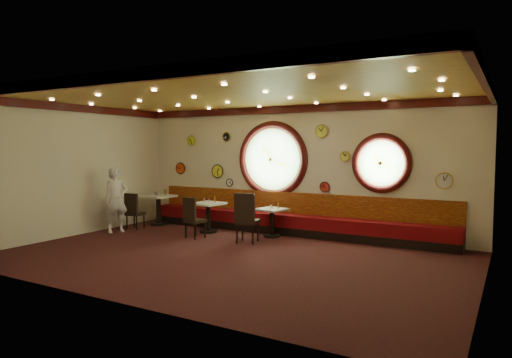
# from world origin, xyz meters

# --- Properties ---
(floor) EXTENTS (9.00, 6.00, 0.00)m
(floor) POSITION_xyz_m (0.00, 0.00, 0.00)
(floor) COLOR black
(floor) RESTS_ON ground
(ceiling) EXTENTS (9.00, 6.00, 0.02)m
(ceiling) POSITION_xyz_m (0.00, 0.00, 3.20)
(ceiling) COLOR gold
(ceiling) RESTS_ON wall_back
(wall_back) EXTENTS (9.00, 0.02, 3.20)m
(wall_back) POSITION_xyz_m (0.00, 3.00, 1.60)
(wall_back) COLOR beige
(wall_back) RESTS_ON floor
(wall_front) EXTENTS (9.00, 0.02, 3.20)m
(wall_front) POSITION_xyz_m (0.00, -3.00, 1.60)
(wall_front) COLOR beige
(wall_front) RESTS_ON floor
(wall_left) EXTENTS (0.02, 6.00, 3.20)m
(wall_left) POSITION_xyz_m (-4.50, 0.00, 1.60)
(wall_left) COLOR beige
(wall_left) RESTS_ON floor
(wall_right) EXTENTS (0.02, 6.00, 3.20)m
(wall_right) POSITION_xyz_m (4.50, 0.00, 1.60)
(wall_right) COLOR beige
(wall_right) RESTS_ON floor
(molding_back) EXTENTS (9.00, 0.10, 0.18)m
(molding_back) POSITION_xyz_m (0.00, 2.95, 3.11)
(molding_back) COLOR #380B0A
(molding_back) RESTS_ON wall_back
(molding_front) EXTENTS (9.00, 0.10, 0.18)m
(molding_front) POSITION_xyz_m (0.00, -2.95, 3.11)
(molding_front) COLOR #380B0A
(molding_front) RESTS_ON wall_back
(molding_left) EXTENTS (0.10, 6.00, 0.18)m
(molding_left) POSITION_xyz_m (-4.45, 0.00, 3.11)
(molding_left) COLOR #380B0A
(molding_left) RESTS_ON wall_back
(molding_right) EXTENTS (0.10, 6.00, 0.18)m
(molding_right) POSITION_xyz_m (4.45, 0.00, 3.11)
(molding_right) COLOR #380B0A
(molding_right) RESTS_ON wall_back
(banquette_base) EXTENTS (8.00, 0.55, 0.20)m
(banquette_base) POSITION_xyz_m (0.00, 2.72, 0.10)
(banquette_base) COLOR black
(banquette_base) RESTS_ON floor
(banquette_seat) EXTENTS (8.00, 0.55, 0.30)m
(banquette_seat) POSITION_xyz_m (0.00, 2.72, 0.35)
(banquette_seat) COLOR #5A070D
(banquette_seat) RESTS_ON banquette_base
(banquette_back) EXTENTS (8.00, 0.10, 0.55)m
(banquette_back) POSITION_xyz_m (0.00, 2.94, 0.75)
(banquette_back) COLOR #660D08
(banquette_back) RESTS_ON wall_back
(porthole_left_glass) EXTENTS (1.66, 0.02, 1.66)m
(porthole_left_glass) POSITION_xyz_m (-0.60, 3.00, 1.85)
(porthole_left_glass) COLOR #7DB46C
(porthole_left_glass) RESTS_ON wall_back
(porthole_left_frame) EXTENTS (1.98, 0.18, 1.98)m
(porthole_left_frame) POSITION_xyz_m (-0.60, 2.98, 1.85)
(porthole_left_frame) COLOR #380B0A
(porthole_left_frame) RESTS_ON wall_back
(porthole_left_ring) EXTENTS (1.61, 0.03, 1.61)m
(porthole_left_ring) POSITION_xyz_m (-0.60, 2.95, 1.85)
(porthole_left_ring) COLOR gold
(porthole_left_ring) RESTS_ON wall_back
(porthole_right_glass) EXTENTS (1.10, 0.02, 1.10)m
(porthole_right_glass) POSITION_xyz_m (2.20, 3.00, 1.80)
(porthole_right_glass) COLOR #7DB46C
(porthole_right_glass) RESTS_ON wall_back
(porthole_right_frame) EXTENTS (1.38, 0.18, 1.38)m
(porthole_right_frame) POSITION_xyz_m (2.20, 2.98, 1.80)
(porthole_right_frame) COLOR #380B0A
(porthole_right_frame) RESTS_ON wall_back
(porthole_right_ring) EXTENTS (1.09, 0.03, 1.09)m
(porthole_right_ring) POSITION_xyz_m (2.20, 2.95, 1.80)
(porthole_right_ring) COLOR gold
(porthole_right_ring) RESTS_ON wall_back
(wall_clock_0) EXTENTS (0.32, 0.03, 0.32)m
(wall_clock_0) POSITION_xyz_m (-3.60, 2.96, 1.55)
(wall_clock_0) COLOR red
(wall_clock_0) RESTS_ON wall_back
(wall_clock_1) EXTENTS (0.24, 0.03, 0.24)m
(wall_clock_1) POSITION_xyz_m (-2.00, 2.96, 2.45)
(wall_clock_1) COLOR black
(wall_clock_1) RESTS_ON wall_back
(wall_clock_2) EXTENTS (0.30, 0.03, 0.30)m
(wall_clock_2) POSITION_xyz_m (0.75, 2.96, 2.55)
(wall_clock_2) COLOR #B8D442
(wall_clock_2) RESTS_ON wall_back
(wall_clock_3) EXTENTS (0.36, 0.03, 0.36)m
(wall_clock_3) POSITION_xyz_m (-2.30, 2.96, 1.50)
(wall_clock_3) COLOR yellow
(wall_clock_3) RESTS_ON wall_back
(wall_clock_4) EXTENTS (0.26, 0.03, 0.26)m
(wall_clock_4) POSITION_xyz_m (-3.20, 2.96, 2.35)
(wall_clock_4) COLOR #B5D42A
(wall_clock_4) RESTS_ON wall_back
(wall_clock_5) EXTENTS (0.22, 0.03, 0.22)m
(wall_clock_5) POSITION_xyz_m (1.35, 2.96, 1.95)
(wall_clock_5) COLOR #CFCF45
(wall_clock_5) RESTS_ON wall_back
(wall_clock_6) EXTENTS (0.24, 0.03, 0.24)m
(wall_clock_6) POSITION_xyz_m (0.85, 2.96, 1.20)
(wall_clock_6) COLOR red
(wall_clock_6) RESTS_ON wall_back
(wall_clock_7) EXTENTS (0.20, 0.03, 0.20)m
(wall_clock_7) POSITION_xyz_m (-1.90, 2.96, 1.20)
(wall_clock_7) COLOR white
(wall_clock_7) RESTS_ON wall_back
(wall_clock_8) EXTENTS (0.34, 0.03, 0.34)m
(wall_clock_8) POSITION_xyz_m (3.55, 2.96, 1.45)
(wall_clock_8) COLOR silver
(wall_clock_8) RESTS_ON wall_back
(table_a) EXTENTS (0.82, 0.82, 0.83)m
(table_a) POSITION_xyz_m (-3.74, 2.15, 0.53)
(table_a) COLOR black
(table_a) RESTS_ON floor
(table_b) EXTENTS (0.78, 0.78, 0.76)m
(table_b) POSITION_xyz_m (-1.88, 1.91, 0.48)
(table_b) COLOR black
(table_b) RESTS_ON floor
(table_c) EXTENTS (0.74, 0.74, 0.69)m
(table_c) POSITION_xyz_m (-0.20, 2.20, 0.44)
(table_c) COLOR black
(table_c) RESTS_ON floor
(chair_a) EXTENTS (0.45, 0.45, 0.59)m
(chair_a) POSITION_xyz_m (-3.85, 1.29, 0.55)
(chair_a) COLOR black
(chair_a) RESTS_ON floor
(chair_b) EXTENTS (0.48, 0.48, 0.61)m
(chair_b) POSITION_xyz_m (-1.75, 1.10, 0.56)
(chair_b) COLOR black
(chair_b) RESTS_ON floor
(chair_c) EXTENTS (0.56, 0.56, 0.71)m
(chair_c) POSITION_xyz_m (-0.36, 1.26, 0.65)
(chair_c) COLOR black
(chair_c) RESTS_ON floor
(condiment_a_salt) EXTENTS (0.03, 0.03, 0.09)m
(condiment_a_salt) POSITION_xyz_m (-3.88, 2.17, 0.88)
(condiment_a_salt) COLOR silver
(condiment_a_salt) RESTS_ON table_a
(condiment_b_salt) EXTENTS (0.04, 0.04, 0.11)m
(condiment_b_salt) POSITION_xyz_m (-2.01, 1.93, 0.82)
(condiment_b_salt) COLOR silver
(condiment_b_salt) RESTS_ON table_b
(condiment_c_salt) EXTENTS (0.03, 0.03, 0.10)m
(condiment_c_salt) POSITION_xyz_m (-0.25, 2.24, 0.74)
(condiment_c_salt) COLOR silver
(condiment_c_salt) RESTS_ON table_c
(condiment_a_pepper) EXTENTS (0.03, 0.03, 0.09)m
(condiment_a_pepper) POSITION_xyz_m (-3.71, 2.05, 0.88)
(condiment_a_pepper) COLOR silver
(condiment_a_pepper) RESTS_ON table_a
(condiment_b_pepper) EXTENTS (0.03, 0.03, 0.09)m
(condiment_b_pepper) POSITION_xyz_m (-1.86, 1.93, 0.81)
(condiment_b_pepper) COLOR silver
(condiment_b_pepper) RESTS_ON table_b
(condiment_c_pepper) EXTENTS (0.03, 0.03, 0.09)m
(condiment_c_pepper) POSITION_xyz_m (-0.18, 2.17, 0.74)
(condiment_c_pepper) COLOR silver
(condiment_c_pepper) RESTS_ON table_c
(condiment_a_bottle) EXTENTS (0.05, 0.05, 0.17)m
(condiment_a_bottle) POSITION_xyz_m (-3.58, 2.26, 0.92)
(condiment_a_bottle) COLOR gold
(condiment_a_bottle) RESTS_ON table_a
(condiment_b_bottle) EXTENTS (0.05, 0.05, 0.16)m
(condiment_b_bottle) POSITION_xyz_m (-1.75, 2.02, 0.85)
(condiment_b_bottle) COLOR gold
(condiment_b_bottle) RESTS_ON table_b
(condiment_c_bottle) EXTENTS (0.05, 0.05, 0.16)m
(condiment_c_bottle) POSITION_xyz_m (-0.07, 2.28, 0.77)
(condiment_c_bottle) COLOR gold
(condiment_c_bottle) RESTS_ON table_c
(waiter) EXTENTS (0.62, 0.71, 1.65)m
(waiter) POSITION_xyz_m (-3.93, 0.78, 0.82)
(waiter) COLOR white
(waiter) RESTS_ON floor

